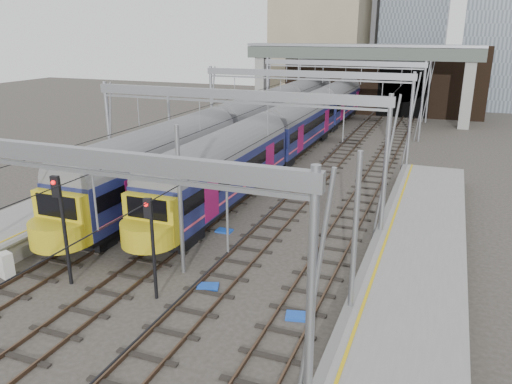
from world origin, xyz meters
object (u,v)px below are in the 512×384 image
at_px(signal_near_left, 62,218).
at_px(signal_near_centre, 151,236).
at_px(relay_cabinet, 6,265).
at_px(train_second, 288,107).
at_px(train_main, 322,111).

bearing_deg(signal_near_left, signal_near_centre, -6.56).
relative_size(signal_near_left, relay_cabinet, 4.26).
xyz_separation_m(train_second, signal_near_left, (1.84, -37.51, 0.52)).
distance_m(train_second, signal_near_left, 37.56).
bearing_deg(relay_cabinet, signal_near_left, 25.70).
bearing_deg(train_second, relay_cabinet, -92.01).
distance_m(signal_near_centre, relay_cabinet, 7.83).
bearing_deg(signal_near_left, relay_cabinet, 178.41).
relative_size(train_main, relay_cabinet, 56.70).
bearing_deg(train_main, signal_near_left, -93.34).
bearing_deg(train_second, signal_near_centre, -80.69).
bearing_deg(relay_cabinet, signal_near_centre, 22.86).
xyz_separation_m(train_second, relay_cabinet, (-1.34, -38.00, -2.07)).
xyz_separation_m(train_main, relay_cabinet, (-5.34, -37.57, -1.97)).
xyz_separation_m(train_main, train_second, (-4.00, 0.43, 0.10)).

